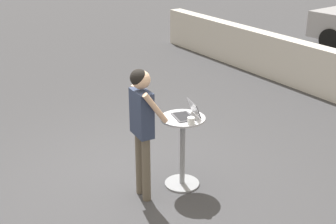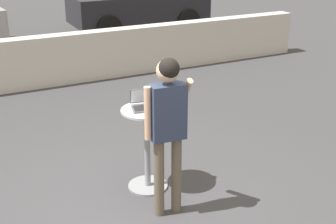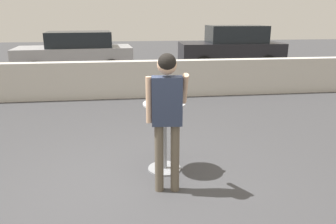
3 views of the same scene
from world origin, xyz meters
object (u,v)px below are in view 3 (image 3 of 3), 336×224
object	(u,v)px
coffee_mug	(181,100)
parked_car_further_down	(232,48)
standing_person	(167,107)
parked_car_near_street	(76,53)
laptop	(165,99)
cafe_table	(164,132)

from	to	relation	value
coffee_mug	parked_car_further_down	bearing A→B (deg)	67.50
standing_person	parked_car_near_street	xyz separation A→B (m)	(-2.28, 9.07, -0.31)
laptop	parked_car_near_street	size ratio (longest dim) A/B	0.09
parked_car_further_down	laptop	bearing A→B (deg)	-113.97
cafe_table	laptop	xyz separation A→B (m)	(0.01, 0.05, 0.47)
parked_car_near_street	laptop	bearing A→B (deg)	-74.56
cafe_table	standing_person	size ratio (longest dim) A/B	0.57
coffee_mug	parked_car_near_street	bearing A→B (deg)	106.63
laptop	standing_person	distance (m)	0.65
laptop	coffee_mug	size ratio (longest dim) A/B	3.05
standing_person	coffee_mug	bearing A→B (deg)	64.52
coffee_mug	parked_car_further_down	distance (m)	9.05
cafe_table	standing_person	distance (m)	0.80
laptop	standing_person	world-z (taller)	standing_person
cafe_table	parked_car_further_down	size ratio (longest dim) A/B	0.25
laptop	parked_car_near_street	world-z (taller)	parked_car_near_street
parked_car_near_street	parked_car_further_down	xyz separation A→B (m)	(6.00, -0.15, 0.09)
parked_car_near_street	parked_car_further_down	size ratio (longest dim) A/B	1.09
cafe_table	parked_car_further_down	distance (m)	9.11
cafe_table	parked_car_near_street	distance (m)	8.79
cafe_table	standing_person	world-z (taller)	standing_person
laptop	parked_car_further_down	xyz separation A→B (m)	(3.68, 8.27, -0.15)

